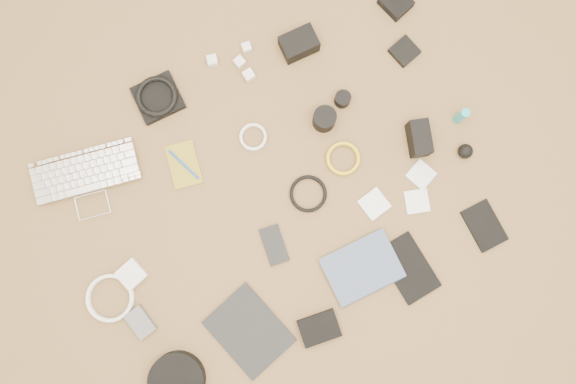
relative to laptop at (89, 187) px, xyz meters
name	(u,v)px	position (x,y,z in m)	size (l,w,h in m)	color
room_shell	(255,120)	(0.54, -0.33, 1.24)	(4.04, 4.04, 2.58)	brown
laptop	(89,187)	(0.00, 0.00, 0.00)	(0.36, 0.25, 0.03)	silver
headphone_pouch	(158,98)	(0.34, 0.17, 0.00)	(0.15, 0.14, 0.03)	black
headphones	(157,96)	(0.34, 0.17, 0.02)	(0.14, 0.14, 0.02)	black
charger_a	(212,61)	(0.56, 0.20, 0.00)	(0.03, 0.03, 0.03)	silver
charger_b	(247,48)	(0.68, 0.19, 0.00)	(0.03, 0.03, 0.03)	silver
charger_c	(240,62)	(0.64, 0.15, 0.00)	(0.03, 0.03, 0.03)	silver
charger_d	(249,75)	(0.65, 0.10, 0.00)	(0.03, 0.03, 0.03)	silver
dslr_camera	(299,44)	(0.84, 0.11, 0.02)	(0.12, 0.08, 0.07)	black
lens_pouch	(396,3)	(1.21, 0.10, 0.00)	(0.09, 0.10, 0.03)	black
notebook_olive	(184,165)	(0.31, -0.07, -0.01)	(0.10, 0.15, 0.01)	olive
pen_blue	(183,164)	(0.31, -0.07, 0.00)	(0.01, 0.01, 0.14)	#1443A7
cable_white_a	(253,137)	(0.56, -0.10, -0.01)	(0.09, 0.09, 0.01)	white
lens_a	(324,119)	(0.80, -0.16, 0.03)	(0.08, 0.08, 0.08)	black
lens_b	(343,99)	(0.89, -0.12, 0.01)	(0.05, 0.05, 0.05)	black
card_reader	(404,51)	(1.16, -0.06, 0.00)	(0.08, 0.08, 0.02)	black
power_brick	(132,274)	(0.00, -0.33, 0.00)	(0.08, 0.08, 0.03)	silver
cable_white_b	(111,298)	(-0.09, -0.36, -0.01)	(0.16, 0.16, 0.01)	white
cable_black	(308,194)	(0.64, -0.35, -0.01)	(0.12, 0.12, 0.01)	black
cable_yellow	(343,159)	(0.80, -0.30, -0.01)	(0.12, 0.12, 0.01)	gold
flash	(419,139)	(1.05, -0.36, 0.03)	(0.06, 0.12, 0.09)	black
lens_cleaner	(461,116)	(1.21, -0.35, 0.04)	(0.03, 0.03, 0.10)	teal
battery_charger	(141,322)	(-0.04, -0.48, 0.00)	(0.06, 0.10, 0.03)	#535358
tablet	(249,331)	(0.26, -0.67, -0.01)	(0.20, 0.25, 0.01)	black
phone	(274,245)	(0.46, -0.45, -0.01)	(0.07, 0.13, 0.01)	black
filter_case_left	(374,204)	(0.82, -0.48, -0.01)	(0.08, 0.08, 0.01)	silver
filter_case_mid	(417,201)	(0.95, -0.54, -0.01)	(0.08, 0.08, 0.01)	silver
filter_case_right	(421,175)	(1.01, -0.47, -0.01)	(0.08, 0.08, 0.01)	silver
air_blower	(465,151)	(1.17, -0.46, 0.01)	(0.05, 0.05, 0.05)	black
headphone_case	(177,380)	(-0.01, -0.70, 0.01)	(0.18, 0.18, 0.05)	black
drive_case	(319,328)	(0.47, -0.76, 0.00)	(0.13, 0.09, 0.03)	black
paperback	(374,292)	(0.69, -0.74, 0.00)	(0.18, 0.24, 0.02)	#3E4D69
notebook_black_a	(408,268)	(0.83, -0.72, -0.01)	(0.13, 0.21, 0.01)	black
notebook_black_b	(484,226)	(1.12, -0.71, -0.01)	(0.10, 0.15, 0.01)	black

